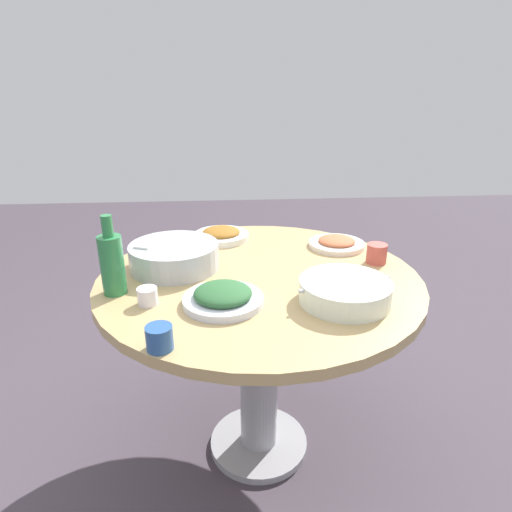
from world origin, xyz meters
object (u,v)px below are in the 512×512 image
(tea_cup_near, at_px, (377,254))
(dish_stirfry, at_px, (221,234))
(dish_tofu_braise, at_px, (337,243))
(green_bottle, at_px, (112,263))
(tea_cup_side, at_px, (147,296))
(tea_cup_far, at_px, (159,338))
(rice_bowl, at_px, (174,256))
(dish_greens, at_px, (223,297))
(soup_bowl, at_px, (345,292))
(round_dining_table, at_px, (259,315))

(tea_cup_near, bearing_deg, dish_stirfry, -28.09)
(dish_stirfry, bearing_deg, dish_tofu_braise, 164.62)
(green_bottle, height_order, tea_cup_side, green_bottle)
(dish_tofu_braise, bearing_deg, tea_cup_side, 32.82)
(dish_stirfry, xyz_separation_m, green_bottle, (0.33, 0.48, 0.08))
(dish_stirfry, bearing_deg, tea_cup_far, 79.30)
(tea_cup_far, bearing_deg, dish_stirfry, -100.70)
(rice_bowl, height_order, dish_stirfry, rice_bowl)
(dish_greens, relative_size, dish_stirfry, 1.06)
(dish_tofu_braise, height_order, dish_stirfry, dish_stirfry)
(dish_greens, height_order, tea_cup_near, tea_cup_near)
(dish_greens, relative_size, tea_cup_near, 3.32)
(rice_bowl, distance_m, tea_cup_side, 0.28)
(dish_stirfry, relative_size, green_bottle, 0.91)
(soup_bowl, xyz_separation_m, tea_cup_far, (0.53, 0.22, -0.00))
(round_dining_table, height_order, tea_cup_side, tea_cup_side)
(tea_cup_far, xyz_separation_m, tea_cup_side, (0.07, -0.24, -0.01))
(green_bottle, distance_m, tea_cup_near, 0.92)
(rice_bowl, bearing_deg, dish_stirfry, -119.32)
(round_dining_table, relative_size, soup_bowl, 3.71)
(green_bottle, bearing_deg, rice_bowl, -131.73)
(dish_greens, distance_m, dish_stirfry, 0.58)
(rice_bowl, distance_m, dish_stirfry, 0.34)
(green_bottle, xyz_separation_m, tea_cup_near, (-0.90, -0.18, -0.07))
(dish_greens, bearing_deg, dish_tofu_braise, -135.21)
(rice_bowl, height_order, tea_cup_far, rice_bowl)
(green_bottle, height_order, tea_cup_near, green_bottle)
(dish_stirfry, relative_size, tea_cup_near, 3.14)
(round_dining_table, relative_size, dish_greens, 4.55)
(rice_bowl, relative_size, tea_cup_far, 4.64)
(tea_cup_near, relative_size, tea_cup_side, 1.22)
(round_dining_table, distance_m, tea_cup_far, 0.55)
(tea_cup_side, bearing_deg, dish_tofu_braise, -147.18)
(soup_bowl, relative_size, green_bottle, 1.17)
(round_dining_table, height_order, dish_greens, dish_greens)
(round_dining_table, bearing_deg, dish_tofu_braise, -142.81)
(dish_greens, xyz_separation_m, tea_cup_side, (0.22, -0.01, 0.00))
(round_dining_table, height_order, soup_bowl, soup_bowl)
(soup_bowl, relative_size, dish_stirfry, 1.29)
(soup_bowl, bearing_deg, tea_cup_far, 22.32)
(green_bottle, bearing_deg, tea_cup_far, 118.95)
(dish_tofu_braise, height_order, tea_cup_side, tea_cup_side)
(tea_cup_side, bearing_deg, dish_stirfry, -111.15)
(soup_bowl, height_order, dish_tofu_braise, soup_bowl)
(dish_greens, height_order, tea_cup_side, dish_greens)
(dish_tofu_braise, relative_size, tea_cup_near, 3.06)
(round_dining_table, xyz_separation_m, tea_cup_far, (0.28, 0.43, 0.19))
(dish_stirfry, distance_m, green_bottle, 0.59)
(dish_stirfry, bearing_deg, tea_cup_side, 68.85)
(dish_stirfry, xyz_separation_m, tea_cup_near, (-0.57, 0.30, 0.02))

